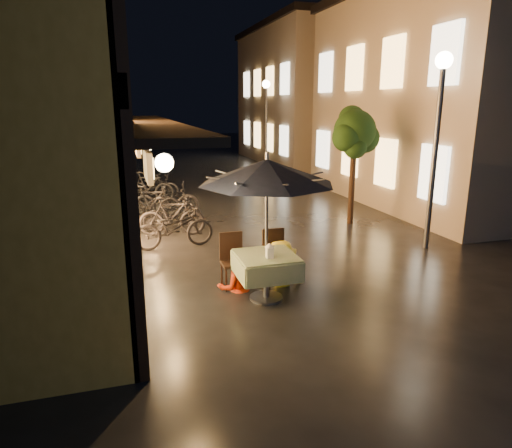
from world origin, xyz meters
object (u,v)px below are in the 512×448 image
object	(u,v)px
table_lantern	(270,250)
person_orange	(236,251)
patio_umbrella	(267,172)
streetlamp_near	(438,117)
person_yellow	(281,242)
cafe_table	(266,266)
bicycle_0	(174,228)

from	to	relation	value
table_lantern	person_orange	distance (m)	0.85
patio_umbrella	table_lantern	distance (m)	1.24
table_lantern	streetlamp_near	bearing A→B (deg)	22.54
patio_umbrella	table_lantern	world-z (taller)	patio_umbrella
person_orange	person_yellow	world-z (taller)	person_yellow
cafe_table	patio_umbrella	distance (m)	1.56
streetlamp_near	person_orange	world-z (taller)	streetlamp_near
patio_umbrella	table_lantern	bearing A→B (deg)	-90.00
person_orange	table_lantern	bearing A→B (deg)	114.63
patio_umbrella	bicycle_0	xyz separation A→B (m)	(-1.14, 3.29, -1.67)
person_orange	bicycle_0	distance (m)	2.83
streetlamp_near	table_lantern	bearing A→B (deg)	-157.46
streetlamp_near	table_lantern	size ratio (longest dim) A/B	16.92
table_lantern	patio_umbrella	bearing A→B (deg)	90.00
table_lantern	person_orange	xyz separation A→B (m)	(-0.38, 0.73, -0.22)
patio_umbrella	person_orange	world-z (taller)	patio_umbrella
streetlamp_near	bicycle_0	size ratio (longest dim) A/B	2.35
cafe_table	patio_umbrella	xyz separation A→B (m)	(0.00, -0.00, 1.56)
patio_umbrella	person_yellow	size ratio (longest dim) A/B	1.56
cafe_table	table_lantern	size ratio (longest dim) A/B	3.96
cafe_table	person_yellow	xyz separation A→B (m)	(0.46, 0.56, 0.20)
bicycle_0	person_yellow	bearing A→B (deg)	-155.04
person_yellow	table_lantern	bearing A→B (deg)	58.80
streetlamp_near	person_yellow	world-z (taller)	streetlamp_near
person_orange	bicycle_0	bearing A→B (deg)	-76.80
streetlamp_near	cafe_table	bearing A→B (deg)	-159.37
cafe_table	person_yellow	size ratio (longest dim) A/B	0.63
table_lantern	cafe_table	bearing A→B (deg)	90.00
patio_umbrella	bicycle_0	distance (m)	3.86
streetlamp_near	table_lantern	distance (m)	5.11
patio_umbrella	streetlamp_near	bearing A→B (deg)	20.63
cafe_table	person_yellow	bearing A→B (deg)	50.96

